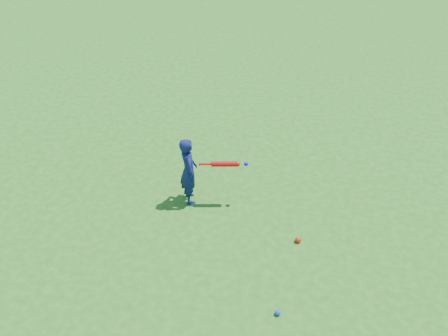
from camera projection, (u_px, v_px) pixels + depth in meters
name	position (u px, v px, depth m)	size (l,w,h in m)	color
ground	(132.00, 215.00, 7.04)	(80.00, 80.00, 0.00)	#1F5E16
child	(189.00, 171.00, 7.03)	(0.38, 0.25, 1.03)	#0F1849
ground_ball_red	(298.00, 240.00, 6.57)	(0.08, 0.08, 0.08)	red
ground_ball_blue	(278.00, 313.00, 5.61)	(0.07, 0.07, 0.07)	#0D35EC
bat_swing	(226.00, 164.00, 6.91)	(0.68, 0.17, 0.08)	red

